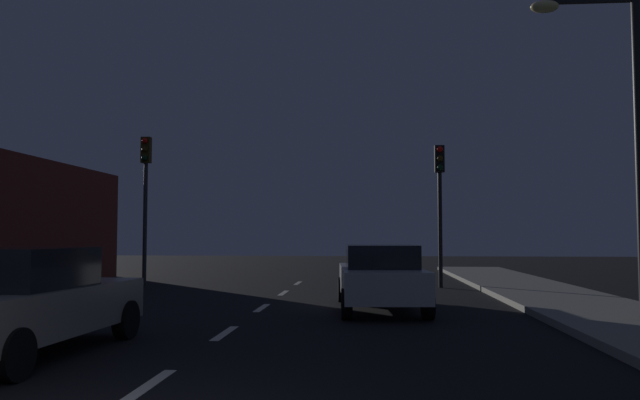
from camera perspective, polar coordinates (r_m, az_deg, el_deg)
ground_plane at (r=11.85m, az=-8.10°, el=-11.63°), size 80.00×80.00×0.00m
lane_stripe_second at (r=7.68m, az=-15.53°, el=-16.14°), size 0.16×1.60×0.01m
lane_stripe_third at (r=11.27m, az=-8.77°, el=-12.04°), size 0.16×1.60×0.01m
lane_stripe_fourth at (r=14.96m, az=-5.40°, el=-9.88°), size 0.16×1.60×0.01m
lane_stripe_fifth at (r=18.70m, az=-3.38°, el=-8.56°), size 0.16×1.60×0.01m
lane_stripe_sixth at (r=22.45m, az=-2.05°, el=-7.67°), size 0.16×1.60×0.01m
traffic_signal_left at (r=22.11m, az=-15.81°, el=1.65°), size 0.32×0.38×5.12m
traffic_signal_right at (r=20.85m, az=11.00°, el=1.16°), size 0.32×0.38×4.72m
car_stopped_ahead at (r=14.49m, az=5.57°, el=-7.05°), size 2.15×4.58×1.51m
car_adjacent_lane at (r=9.98m, az=-25.87°, el=-8.39°), size 2.13×4.24×1.55m
street_lamp_right at (r=13.47m, az=25.93°, el=6.63°), size 2.11×0.36×6.47m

